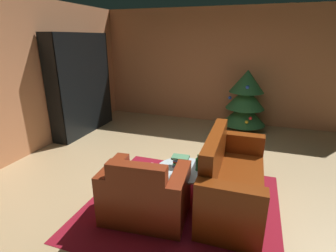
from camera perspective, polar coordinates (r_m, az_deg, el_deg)
name	(u,v)px	position (r m, az deg, el deg)	size (l,w,h in m)	color
ground_plane	(190,188)	(3.85, 4.87, -13.42)	(7.97, 7.97, 0.00)	tan
wall_back	(225,67)	(6.60, 12.54, 12.57)	(6.31, 0.06, 2.75)	tan
wall_left	(7,81)	(5.05, -31.93, 8.34)	(0.06, 6.76, 2.75)	tan
area_rug	(182,204)	(3.51, 3.19, -16.89)	(2.39, 2.25, 0.01)	maroon
bookshelf_unit	(85,84)	(6.14, -17.89, 8.76)	(0.37, 1.74, 2.16)	black
armchair_red	(145,195)	(3.16, -5.09, -14.97)	(1.03, 0.76, 0.82)	maroon
couch_red	(231,180)	(3.49, 13.67, -11.60)	(0.72, 1.70, 0.93)	maroon
coffee_table	(183,172)	(3.39, 3.34, -10.09)	(0.69, 0.69, 0.46)	black
book_stack_on_table	(181,162)	(3.39, 2.87, -7.87)	(0.24, 0.17, 0.14)	gray
bottle_on_table	(198,164)	(3.32, 6.68, -8.35)	(0.07, 0.07, 0.22)	#185C28
decorated_tree	(245,100)	(6.11, 16.71, 5.51)	(0.96, 0.96, 1.39)	brown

